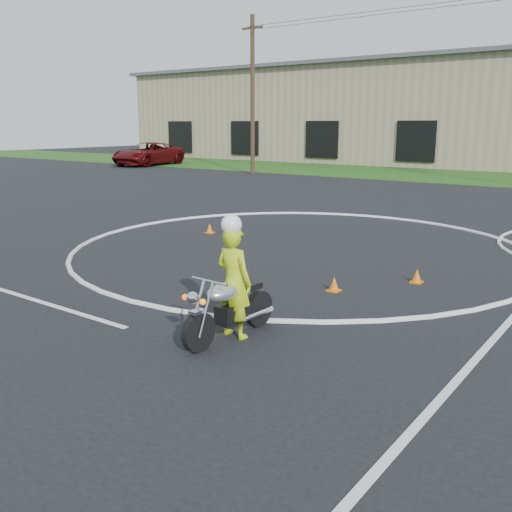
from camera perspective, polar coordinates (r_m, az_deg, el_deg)
The scene contains 8 objects.
ground at distance 13.09m, azimuth -2.51°, elevation -1.43°, with size 120.00×120.00×0.00m, color black.
grass_strip at distance 37.85m, azimuth 24.22°, elevation 7.01°, with size 120.00×10.00×0.02m, color #1E4714.
course_markings at distance 15.69m, azimuth 13.84°, elevation 0.68°, with size 19.05×19.05×0.12m.
primary_motorcycle at distance 8.85m, azimuth -2.75°, elevation -5.16°, with size 0.70×2.00×1.05m.
rider_primary_grp at distance 8.83m, azimuth -2.23°, elevation -2.28°, with size 0.67×0.46×1.95m.
pickup_grp at distance 47.35m, azimuth -10.74°, elevation 10.00°, with size 3.79×6.82×1.80m.
traffic_cones at distance 13.87m, azimuth 21.30°, elevation -0.92°, with size 20.42×15.62×0.30m.
warehouse at distance 56.21m, azimuth 9.06°, elevation 13.85°, with size 41.00×17.00×8.30m.
Camera 1 is at (7.96, -9.86, 3.28)m, focal length 40.00 mm.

